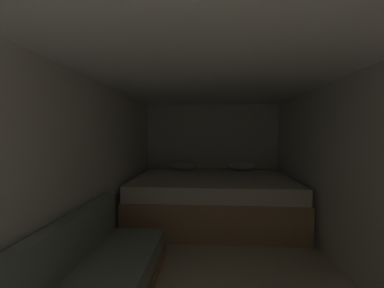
% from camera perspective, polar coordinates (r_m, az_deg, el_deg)
% --- Properties ---
extents(ground_plane, '(7.20, 7.20, 0.00)m').
position_cam_1_polar(ground_plane, '(2.71, 5.43, -29.37)').
color(ground_plane, beige).
extents(wall_back, '(2.70, 0.05, 2.00)m').
position_cam_1_polar(wall_back, '(4.94, 4.65, -2.48)').
color(wall_back, silver).
rests_on(wall_back, ground).
extents(wall_left, '(0.05, 5.20, 2.00)m').
position_cam_1_polar(wall_left, '(2.65, -24.65, -6.99)').
color(wall_left, silver).
rests_on(wall_left, ground).
extents(wall_right, '(0.05, 5.20, 2.00)m').
position_cam_1_polar(wall_right, '(2.72, 34.89, -6.98)').
color(wall_right, silver).
rests_on(wall_right, ground).
extents(ceiling_slab, '(2.70, 5.20, 0.05)m').
position_cam_1_polar(ceiling_slab, '(2.38, 5.64, 17.08)').
color(ceiling_slab, white).
rests_on(ceiling_slab, wall_left).
extents(bed, '(2.48, 1.77, 0.90)m').
position_cam_1_polar(bed, '(4.11, 4.80, -12.44)').
color(bed, tan).
rests_on(bed, ground).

